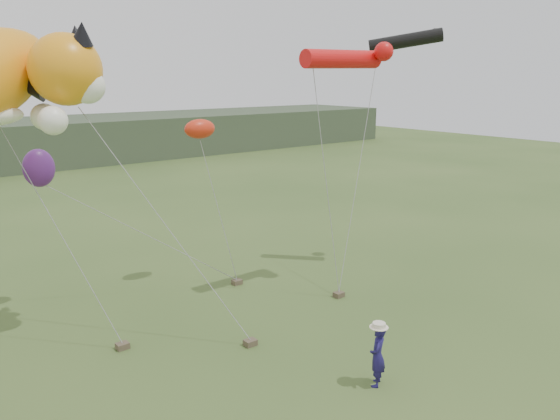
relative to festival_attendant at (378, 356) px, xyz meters
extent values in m
plane|color=#385123|center=(-0.74, 0.73, -0.85)|extent=(120.00, 120.00, 0.00)
imported|color=#1C1652|center=(0.00, 0.00, 0.00)|extent=(0.74, 0.69, 1.70)
cube|color=brown|center=(-4.50, 6.09, -0.75)|extent=(0.36, 0.29, 0.19)
cube|color=brown|center=(-1.36, 3.87, -0.75)|extent=(0.36, 0.29, 0.19)
cube|color=brown|center=(3.40, 4.89, -0.75)|extent=(0.36, 0.29, 0.19)
cube|color=brown|center=(1.15, 8.30, -0.75)|extent=(0.36, 0.29, 0.19)
sphere|color=orange|center=(-4.96, 7.60, 7.32)|extent=(2.03, 2.03, 2.03)
cone|color=black|center=(-4.62, 7.04, 8.28)|extent=(0.63, 0.77, 0.76)
cone|color=black|center=(-4.39, 8.16, 8.28)|extent=(0.63, 0.73, 0.72)
sphere|color=white|center=(-4.51, 7.26, 6.87)|extent=(1.01, 1.01, 1.01)
sphere|color=white|center=(-5.63, 6.93, 5.97)|extent=(0.79, 0.79, 0.79)
sphere|color=white|center=(-5.41, 8.50, 5.97)|extent=(0.79, 0.79, 0.79)
ellipsoid|color=#FFFB23|center=(-4.51, 8.15, 6.88)|extent=(1.62, 1.31, 0.87)
cone|color=black|center=(-5.77, 8.46, 6.88)|extent=(1.11, 1.19, 0.95)
cone|color=black|center=(-4.41, 8.15, 7.46)|extent=(0.53, 0.53, 0.42)
cone|color=black|center=(-4.20, 7.62, 6.77)|extent=(0.56, 0.59, 0.42)
cone|color=black|center=(-4.20, 8.67, 6.77)|extent=(0.56, 0.59, 0.42)
cylinder|color=black|center=(7.90, 6.05, 8.51)|extent=(2.36, 2.52, 0.98)
sphere|color=black|center=(9.20, 5.59, 8.74)|extent=(0.57, 0.57, 0.57)
cylinder|color=red|center=(3.97, 5.62, 7.72)|extent=(3.44, 0.64, 0.68)
sphere|color=red|center=(5.52, 5.07, 8.00)|extent=(0.69, 0.69, 0.69)
ellipsoid|color=red|center=(0.35, 9.42, 5.22)|extent=(1.25, 0.73, 0.73)
ellipsoid|color=#541F71|center=(-5.18, 10.61, 4.15)|extent=(1.06, 0.70, 1.29)
camera|label=1|loc=(-10.09, -8.57, 7.14)|focal=35.00mm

